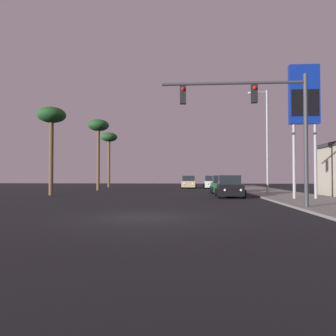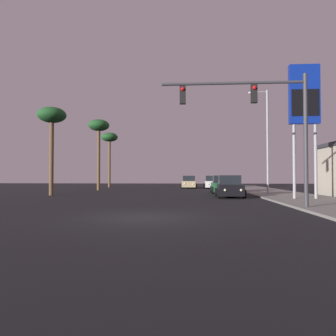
{
  "view_description": "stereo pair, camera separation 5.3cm",
  "coord_description": "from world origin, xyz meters",
  "px_view_note": "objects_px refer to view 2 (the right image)",
  "views": [
    {
      "loc": [
        1.85,
        -12.85,
        1.6
      ],
      "look_at": [
        0.38,
        8.58,
        2.15
      ],
      "focal_mm": 35.0,
      "sensor_mm": 36.0,
      "label": 1
    },
    {
      "loc": [
        1.9,
        -12.85,
        1.6
      ],
      "look_at": [
        0.38,
        8.58,
        2.15
      ],
      "focal_mm": 35.0,
      "sensor_mm": 36.0,
      "label": 2
    }
  ],
  "objects_px": {
    "car_white": "(212,183)",
    "car_green": "(222,185)",
    "traffic_light_mast": "(263,113)",
    "car_tan": "(189,183)",
    "palm_tree_near": "(52,119)",
    "car_black": "(230,187)",
    "palm_tree_far": "(110,140)",
    "street_lamp": "(266,136)",
    "palm_tree_mid": "(99,129)",
    "gas_station_sign": "(304,102)"
  },
  "relations": [
    {
      "from": "palm_tree_far",
      "to": "palm_tree_mid",
      "type": "distance_m",
      "value": 10.08
    },
    {
      "from": "traffic_light_mast",
      "to": "palm_tree_mid",
      "type": "xyz_separation_m",
      "value": [
        -14.15,
        20.58,
        2.34
      ]
    },
    {
      "from": "car_black",
      "to": "street_lamp",
      "type": "height_order",
      "value": "street_lamp"
    },
    {
      "from": "palm_tree_mid",
      "to": "palm_tree_near",
      "type": "bearing_deg",
      "value": -96.75
    },
    {
      "from": "palm_tree_far",
      "to": "palm_tree_mid",
      "type": "xyz_separation_m",
      "value": [
        1.28,
        -10.0,
        0.14
      ]
    },
    {
      "from": "palm_tree_near",
      "to": "car_tan",
      "type": "bearing_deg",
      "value": 56.67
    },
    {
      "from": "traffic_light_mast",
      "to": "palm_tree_far",
      "type": "xyz_separation_m",
      "value": [
        -15.42,
        30.58,
        2.2
      ]
    },
    {
      "from": "street_lamp",
      "to": "palm_tree_mid",
      "type": "height_order",
      "value": "street_lamp"
    },
    {
      "from": "palm_tree_far",
      "to": "gas_station_sign",
      "type": "bearing_deg",
      "value": -51.39
    },
    {
      "from": "car_green",
      "to": "palm_tree_near",
      "type": "xyz_separation_m",
      "value": [
        -14.69,
        -4.52,
        5.69
      ]
    },
    {
      "from": "traffic_light_mast",
      "to": "car_tan",
      "type": "bearing_deg",
      "value": 97.76
    },
    {
      "from": "car_tan",
      "to": "car_white",
      "type": "height_order",
      "value": "same"
    },
    {
      "from": "car_white",
      "to": "traffic_light_mast",
      "type": "height_order",
      "value": "traffic_light_mast"
    },
    {
      "from": "car_tan",
      "to": "palm_tree_mid",
      "type": "height_order",
      "value": "palm_tree_mid"
    },
    {
      "from": "palm_tree_near",
      "to": "car_black",
      "type": "bearing_deg",
      "value": -5.56
    },
    {
      "from": "palm_tree_mid",
      "to": "palm_tree_near",
      "type": "relative_size",
      "value": 1.09
    },
    {
      "from": "car_tan",
      "to": "gas_station_sign",
      "type": "distance_m",
      "value": 23.99
    },
    {
      "from": "car_black",
      "to": "palm_tree_far",
      "type": "height_order",
      "value": "palm_tree_far"
    },
    {
      "from": "car_black",
      "to": "palm_tree_mid",
      "type": "xyz_separation_m",
      "value": [
        -13.55,
        11.43,
        6.3
      ]
    },
    {
      "from": "car_white",
      "to": "palm_tree_far",
      "type": "relative_size",
      "value": 0.54
    },
    {
      "from": "car_green",
      "to": "gas_station_sign",
      "type": "distance_m",
      "value": 11.66
    },
    {
      "from": "car_white",
      "to": "car_black",
      "type": "xyz_separation_m",
      "value": [
        0.21,
        -18.31,
        0.0
      ]
    },
    {
      "from": "street_lamp",
      "to": "car_green",
      "type": "bearing_deg",
      "value": 145.67
    },
    {
      "from": "car_tan",
      "to": "palm_tree_near",
      "type": "distance_m",
      "value": 21.7
    },
    {
      "from": "car_black",
      "to": "gas_station_sign",
      "type": "relative_size",
      "value": 0.48
    },
    {
      "from": "street_lamp",
      "to": "palm_tree_far",
      "type": "distance_m",
      "value": 25.75
    },
    {
      "from": "car_tan",
      "to": "palm_tree_mid",
      "type": "distance_m",
      "value": 14.23
    },
    {
      "from": "car_green",
      "to": "palm_tree_far",
      "type": "height_order",
      "value": "palm_tree_far"
    },
    {
      "from": "street_lamp",
      "to": "palm_tree_far",
      "type": "xyz_separation_m",
      "value": [
        -18.39,
        17.94,
        1.8
      ]
    },
    {
      "from": "car_tan",
      "to": "car_green",
      "type": "bearing_deg",
      "value": 104.97
    },
    {
      "from": "car_white",
      "to": "car_tan",
      "type": "bearing_deg",
      "value": -10.26
    },
    {
      "from": "palm_tree_mid",
      "to": "car_tan",
      "type": "bearing_deg",
      "value": 35.99
    },
    {
      "from": "car_green",
      "to": "palm_tree_far",
      "type": "distance_m",
      "value": 22.27
    },
    {
      "from": "car_white",
      "to": "car_green",
      "type": "xyz_separation_m",
      "value": [
        0.17,
        -12.35,
        0.0
      ]
    },
    {
      "from": "palm_tree_mid",
      "to": "palm_tree_near",
      "type": "xyz_separation_m",
      "value": [
        -1.18,
        -10.0,
        -0.6
      ]
    },
    {
      "from": "car_white",
      "to": "street_lamp",
      "type": "distance_m",
      "value": 15.89
    },
    {
      "from": "palm_tree_near",
      "to": "palm_tree_mid",
      "type": "bearing_deg",
      "value": 83.25
    },
    {
      "from": "palm_tree_far",
      "to": "car_tan",
      "type": "bearing_deg",
      "value": -12.18
    },
    {
      "from": "car_white",
      "to": "car_black",
      "type": "relative_size",
      "value": 1.0
    },
    {
      "from": "car_tan",
      "to": "palm_tree_far",
      "type": "bearing_deg",
      "value": -11.0
    },
    {
      "from": "traffic_light_mast",
      "to": "palm_tree_far",
      "type": "relative_size",
      "value": 0.89
    },
    {
      "from": "palm_tree_far",
      "to": "palm_tree_mid",
      "type": "relative_size",
      "value": 0.98
    },
    {
      "from": "traffic_light_mast",
      "to": "gas_station_sign",
      "type": "distance_m",
      "value": 7.64
    },
    {
      "from": "palm_tree_far",
      "to": "palm_tree_mid",
      "type": "height_order",
      "value": "palm_tree_mid"
    },
    {
      "from": "car_white",
      "to": "traffic_light_mast",
      "type": "xyz_separation_m",
      "value": [
        0.81,
        -27.45,
        3.96
      ]
    },
    {
      "from": "traffic_light_mast",
      "to": "street_lamp",
      "type": "distance_m",
      "value": 12.99
    },
    {
      "from": "palm_tree_far",
      "to": "car_green",
      "type": "bearing_deg",
      "value": -46.31
    },
    {
      "from": "street_lamp",
      "to": "palm_tree_mid",
      "type": "distance_m",
      "value": 18.96
    },
    {
      "from": "car_tan",
      "to": "car_black",
      "type": "bearing_deg",
      "value": 100.84
    },
    {
      "from": "car_black",
      "to": "gas_station_sign",
      "type": "distance_m",
      "value": 8.05
    }
  ]
}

